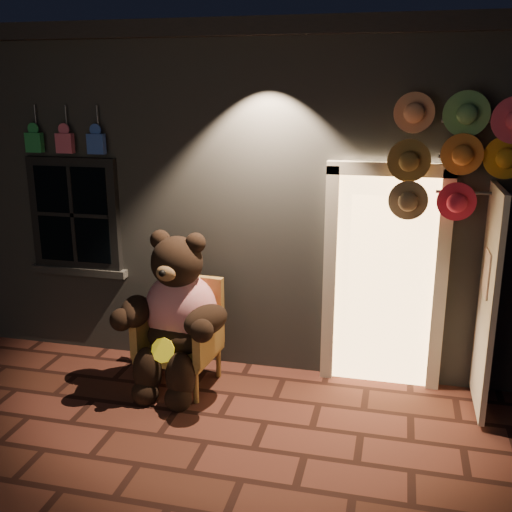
% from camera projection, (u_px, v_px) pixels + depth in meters
% --- Properties ---
extents(ground, '(60.00, 60.00, 0.00)m').
position_uv_depth(ground, '(206.00, 442.00, 4.99)').
color(ground, '#592B22').
rests_on(ground, ground).
extents(shop_building, '(7.30, 5.95, 3.51)m').
position_uv_depth(shop_building, '(293.00, 171.00, 8.24)').
color(shop_building, slate).
rests_on(shop_building, ground).
extents(wicker_armchair, '(0.78, 0.71, 1.05)m').
position_uv_depth(wicker_armchair, '(183.00, 332.00, 5.89)').
color(wicker_armchair, '#AC8142').
rests_on(wicker_armchair, ground).
extents(teddy_bear, '(1.16, 0.94, 1.59)m').
position_uv_depth(teddy_bear, '(176.00, 315.00, 5.70)').
color(teddy_bear, red).
rests_on(teddy_bear, ground).
extents(hat_rack, '(1.66, 0.22, 2.80)m').
position_uv_depth(hat_rack, '(477.00, 154.00, 5.09)').
color(hat_rack, '#59595E').
rests_on(hat_rack, ground).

